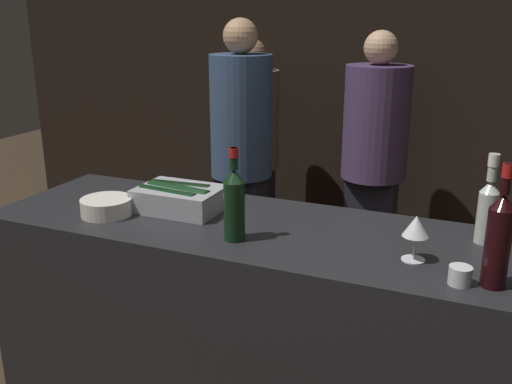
{
  "coord_description": "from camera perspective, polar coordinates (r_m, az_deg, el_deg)",
  "views": [
    {
      "loc": [
        0.81,
        -1.52,
        1.81
      ],
      "look_at": [
        0.0,
        0.37,
        1.16
      ],
      "focal_mm": 40.0,
      "sensor_mm": 36.0,
      "label": 1
    }
  ],
  "objects": [
    {
      "name": "bowl_white",
      "position": [
        2.33,
        -14.72,
        -1.36
      ],
      "size": [
        0.2,
        0.2,
        0.07
      ],
      "color": "silver",
      "rests_on": "bar_counter"
    },
    {
      "name": "person_blond_tee",
      "position": [
        4.1,
        -0.44,
        4.78
      ],
      "size": [
        0.39,
        0.39,
        1.64
      ],
      "rotation": [
        0.0,
        0.0,
        -2.86
      ],
      "color": "black",
      "rests_on": "ground_plane"
    },
    {
      "name": "red_wine_bottle_tall",
      "position": [
        1.77,
        23.1,
        -4.21
      ],
      "size": [
        0.07,
        0.07,
        0.37
      ],
      "color": "black",
      "rests_on": "bar_counter"
    },
    {
      "name": "white_wine_bottle",
      "position": [
        2.11,
        22.18,
        -1.33
      ],
      "size": [
        0.07,
        0.07,
        0.32
      ],
      "color": "#B2B7AD",
      "rests_on": "bar_counter"
    },
    {
      "name": "candle_votive",
      "position": [
        1.8,
        19.73,
        -7.86
      ],
      "size": [
        0.07,
        0.07,
        0.06
      ],
      "color": "silver",
      "rests_on": "bar_counter"
    },
    {
      "name": "person_in_hoodie",
      "position": [
        3.76,
        11.74,
        3.84
      ],
      "size": [
        0.42,
        0.42,
        1.71
      ],
      "rotation": [
        0.0,
        0.0,
        -0.13
      ],
      "color": "black",
      "rests_on": "ground_plane"
    },
    {
      "name": "wall_back_chalkboard",
      "position": [
        4.25,
        12.4,
        11.61
      ],
      "size": [
        6.4,
        0.06,
        2.8
      ],
      "color": "black",
      "rests_on": "ground_plane"
    },
    {
      "name": "person_grey_polo",
      "position": [
        3.58,
        -1.47,
        4.31
      ],
      "size": [
        0.38,
        0.38,
        1.78
      ],
      "rotation": [
        0.0,
        0.0,
        -0.9
      ],
      "color": "black",
      "rests_on": "ground_plane"
    },
    {
      "name": "ice_bin_with_bottles",
      "position": [
        2.32,
        -7.74,
        -0.5
      ],
      "size": [
        0.33,
        0.24,
        0.1
      ],
      "color": "#9EA0A5",
      "rests_on": "bar_counter"
    },
    {
      "name": "red_wine_bottle_burgundy",
      "position": [
        1.97,
        -2.06,
        -1.03
      ],
      "size": [
        0.08,
        0.08,
        0.33
      ],
      "color": "black",
      "rests_on": "bar_counter"
    },
    {
      "name": "bar_counter",
      "position": [
        2.39,
        -0.33,
        -15.02
      ],
      "size": [
        2.07,
        0.67,
        1.04
      ],
      "color": "black",
      "rests_on": "ground_plane"
    },
    {
      "name": "wine_glass",
      "position": [
        1.89,
        15.69,
        -3.46
      ],
      "size": [
        0.08,
        0.08,
        0.15
      ],
      "color": "silver",
      "rests_on": "bar_counter"
    }
  ]
}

